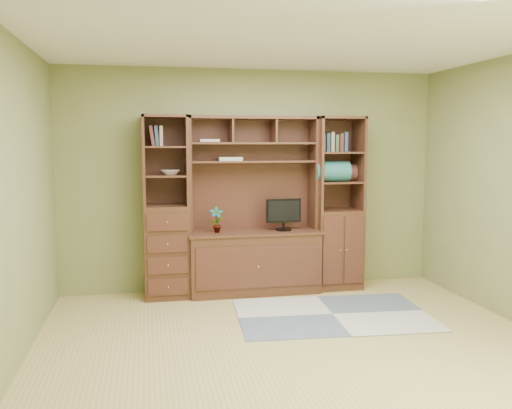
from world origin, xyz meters
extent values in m
cube|color=tan|center=(0.00, 0.00, 0.00)|extent=(4.60, 4.10, 0.04)
cube|color=white|center=(0.00, 0.00, 2.60)|extent=(4.60, 4.10, 0.04)
cube|color=olive|center=(0.00, 2.00, 1.30)|extent=(4.50, 0.04, 2.60)
cube|color=olive|center=(0.00, -2.00, 1.30)|extent=(4.50, 0.04, 2.60)
cube|color=olive|center=(-2.25, 0.00, 1.30)|extent=(0.04, 4.00, 2.60)
cube|color=#462618|center=(-0.03, 1.73, 1.02)|extent=(1.54, 0.53, 2.05)
cube|color=#462618|center=(-1.03, 1.77, 1.02)|extent=(0.50, 0.45, 2.05)
cube|color=#462618|center=(0.99, 1.77, 1.02)|extent=(0.55, 0.45, 2.05)
cube|color=gray|center=(0.59, 0.74, 0.01)|extent=(2.01, 1.41, 0.01)
cube|color=black|center=(0.31, 1.70, 0.98)|extent=(0.42, 0.20, 0.51)
imported|color=#9A5D34|center=(-0.47, 1.70, 0.88)|extent=(0.15, 0.10, 0.29)
cube|color=#B8AF9D|center=(-0.29, 1.82, 1.56)|extent=(0.27, 0.19, 0.04)
imported|color=beige|center=(-0.98, 1.77, 1.42)|extent=(0.21, 0.21, 0.05)
cube|color=#276867|center=(0.90, 1.73, 1.41)|extent=(0.41, 0.24, 0.24)
cube|color=brown|center=(1.15, 1.85, 1.39)|extent=(0.35, 0.20, 0.20)
camera|label=1|loc=(-1.24, -4.34, 1.75)|focal=38.00mm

